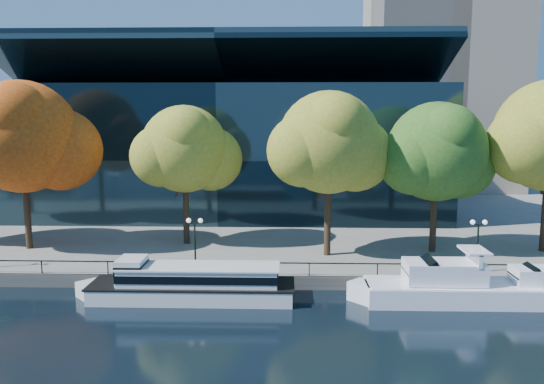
{
  "coord_description": "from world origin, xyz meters",
  "views": [
    {
      "loc": [
        3.38,
        -34.59,
        12.8
      ],
      "look_at": [
        2.11,
        8.0,
        6.54
      ],
      "focal_mm": 35.0,
      "sensor_mm": 36.0,
      "label": 1
    }
  ],
  "objects_px": {
    "cruiser_near": "(444,286)",
    "lamp_2": "(478,234)",
    "cruiser_far": "(541,289)",
    "lamp_1": "(195,232)",
    "tree_3": "(331,145)",
    "tree_2": "(186,151)",
    "tree_1": "(24,139)",
    "tour_boat": "(187,282)",
    "tree_4": "(439,154)"
  },
  "relations": [
    {
      "from": "cruiser_far",
      "to": "lamp_1",
      "type": "relative_size",
      "value": 2.4
    },
    {
      "from": "lamp_2",
      "to": "cruiser_near",
      "type": "bearing_deg",
      "value": -132.2
    },
    {
      "from": "cruiser_near",
      "to": "tree_3",
      "type": "bearing_deg",
      "value": 130.29
    },
    {
      "from": "tour_boat",
      "to": "lamp_2",
      "type": "xyz_separation_m",
      "value": [
        21.22,
        3.8,
        2.73
      ]
    },
    {
      "from": "tour_boat",
      "to": "tree_1",
      "type": "relative_size",
      "value": 1.05
    },
    {
      "from": "tree_3",
      "to": "lamp_2",
      "type": "bearing_deg",
      "value": -23.42
    },
    {
      "from": "lamp_1",
      "to": "tree_1",
      "type": "bearing_deg",
      "value": 158.91
    },
    {
      "from": "tour_boat",
      "to": "tree_2",
      "type": "relative_size",
      "value": 1.23
    },
    {
      "from": "tree_3",
      "to": "lamp_2",
      "type": "relative_size",
      "value": 3.41
    },
    {
      "from": "tree_1",
      "to": "tree_3",
      "type": "relative_size",
      "value": 1.07
    },
    {
      "from": "tour_boat",
      "to": "tree_1",
      "type": "distance_m",
      "value": 20.85
    },
    {
      "from": "tree_4",
      "to": "cruiser_near",
      "type": "bearing_deg",
      "value": -101.51
    },
    {
      "from": "tree_1",
      "to": "lamp_1",
      "type": "distance_m",
      "value": 18.12
    },
    {
      "from": "cruiser_near",
      "to": "tree_2",
      "type": "distance_m",
      "value": 24.75
    },
    {
      "from": "tour_boat",
      "to": "lamp_2",
      "type": "bearing_deg",
      "value": 10.15
    },
    {
      "from": "tour_boat",
      "to": "tree_4",
      "type": "relative_size",
      "value": 1.2
    },
    {
      "from": "tree_3",
      "to": "lamp_1",
      "type": "height_order",
      "value": "tree_3"
    },
    {
      "from": "cruiser_far",
      "to": "tree_1",
      "type": "xyz_separation_m",
      "value": [
        -40.08,
        9.85,
        9.67
      ]
    },
    {
      "from": "cruiser_near",
      "to": "tree_4",
      "type": "height_order",
      "value": "tree_4"
    },
    {
      "from": "tree_1",
      "to": "tree_4",
      "type": "xyz_separation_m",
      "value": [
        35.51,
        0.06,
        -1.19
      ]
    },
    {
      "from": "cruiser_far",
      "to": "tree_3",
      "type": "distance_m",
      "value": 18.67
    },
    {
      "from": "tree_2",
      "to": "tree_4",
      "type": "height_order",
      "value": "tree_4"
    },
    {
      "from": "lamp_1",
      "to": "lamp_2",
      "type": "bearing_deg",
      "value": 0.0
    },
    {
      "from": "tree_3",
      "to": "tree_4",
      "type": "relative_size",
      "value": 1.07
    },
    {
      "from": "tree_3",
      "to": "lamp_2",
      "type": "distance_m",
      "value": 13.28
    },
    {
      "from": "tree_2",
      "to": "lamp_1",
      "type": "bearing_deg",
      "value": -75.82
    },
    {
      "from": "cruiser_near",
      "to": "lamp_2",
      "type": "height_order",
      "value": "lamp_2"
    },
    {
      "from": "tour_boat",
      "to": "cruiser_far",
      "type": "bearing_deg",
      "value": 0.01
    },
    {
      "from": "tour_boat",
      "to": "tree_1",
      "type": "xyz_separation_m",
      "value": [
        -15.77,
        9.85,
        9.43
      ]
    },
    {
      "from": "cruiser_near",
      "to": "tree_1",
      "type": "height_order",
      "value": "tree_1"
    },
    {
      "from": "cruiser_near",
      "to": "tree_3",
      "type": "height_order",
      "value": "tree_3"
    },
    {
      "from": "lamp_1",
      "to": "tree_3",
      "type": "bearing_deg",
      "value": 23.67
    },
    {
      "from": "tree_2",
      "to": "lamp_1",
      "type": "distance_m",
      "value": 10.2
    },
    {
      "from": "tour_boat",
      "to": "cruiser_far",
      "type": "distance_m",
      "value": 24.31
    },
    {
      "from": "tree_4",
      "to": "cruiser_far",
      "type": "bearing_deg",
      "value": -65.27
    },
    {
      "from": "tour_boat",
      "to": "tree_2",
      "type": "bearing_deg",
      "value": 100.11
    },
    {
      "from": "tree_1",
      "to": "tree_2",
      "type": "height_order",
      "value": "tree_1"
    },
    {
      "from": "cruiser_far",
      "to": "tree_2",
      "type": "distance_m",
      "value": 30.32
    },
    {
      "from": "cruiser_far",
      "to": "tree_2",
      "type": "xyz_separation_m",
      "value": [
        -26.47,
        12.09,
        8.53
      ]
    },
    {
      "from": "tree_1",
      "to": "cruiser_far",
      "type": "bearing_deg",
      "value": -13.81
    },
    {
      "from": "cruiser_far",
      "to": "tree_1",
      "type": "height_order",
      "value": "tree_1"
    },
    {
      "from": "tree_3",
      "to": "lamp_1",
      "type": "distance_m",
      "value": 13.17
    },
    {
      "from": "cruiser_far",
      "to": "lamp_1",
      "type": "bearing_deg",
      "value": 171.15
    },
    {
      "from": "cruiser_far",
      "to": "tree_2",
      "type": "bearing_deg",
      "value": 155.45
    },
    {
      "from": "tree_1",
      "to": "lamp_1",
      "type": "bearing_deg",
      "value": -21.09
    },
    {
      "from": "tour_boat",
      "to": "tree_1",
      "type": "height_order",
      "value": "tree_1"
    },
    {
      "from": "tour_boat",
      "to": "tree_2",
      "type": "xyz_separation_m",
      "value": [
        -2.16,
        12.09,
        8.29
      ]
    },
    {
      "from": "tree_2",
      "to": "lamp_2",
      "type": "bearing_deg",
      "value": -19.54
    },
    {
      "from": "lamp_1",
      "to": "tree_4",
      "type": "bearing_deg",
      "value": 17.17
    },
    {
      "from": "tour_boat",
      "to": "lamp_2",
      "type": "height_order",
      "value": "lamp_2"
    }
  ]
}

